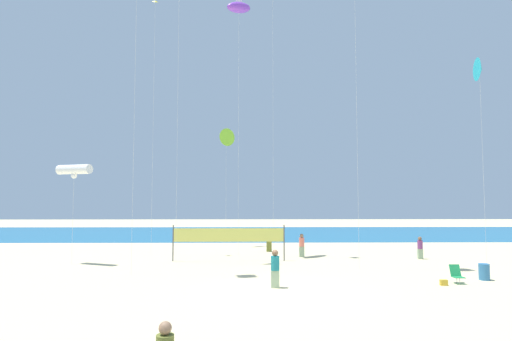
# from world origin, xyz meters

# --- Properties ---
(ground_plane) EXTENTS (120.00, 120.00, 0.00)m
(ground_plane) POSITION_xyz_m (0.00, 0.00, 0.00)
(ground_plane) COLOR beige
(ocean_band) EXTENTS (120.00, 20.00, 0.01)m
(ocean_band) POSITION_xyz_m (0.00, 29.85, 0.00)
(ocean_band) COLOR #1E6B99
(ocean_band) RESTS_ON ground
(beachgoer_plum_shirt) EXTENTS (0.35, 0.35, 1.53)m
(beachgoer_plum_shirt) POSITION_xyz_m (10.35, 9.64, 0.82)
(beachgoer_plum_shirt) COLOR #99B28C
(beachgoer_plum_shirt) RESTS_ON ground
(beachgoer_teal_shirt) EXTENTS (0.41, 0.41, 1.78)m
(beachgoer_teal_shirt) POSITION_xyz_m (-0.25, 0.84, 0.95)
(beachgoer_teal_shirt) COLOR #99B28C
(beachgoer_teal_shirt) RESTS_ON ground
(beachgoer_mustard_shirt) EXTENTS (0.42, 0.42, 1.84)m
(beachgoer_mustard_shirt) POSITION_xyz_m (0.04, 13.60, 0.98)
(beachgoer_mustard_shirt) COLOR olive
(beachgoer_mustard_shirt) RESTS_ON ground
(beachgoer_coral_shirt) EXTENTS (0.38, 0.38, 1.65)m
(beachgoer_coral_shirt) POSITION_xyz_m (2.26, 10.73, 0.88)
(beachgoer_coral_shirt) COLOR #99B28C
(beachgoer_coral_shirt) RESTS_ON ground
(folding_beach_chair) EXTENTS (0.52, 0.65, 0.89)m
(folding_beach_chair) POSITION_xyz_m (8.86, 1.76, 0.47)
(folding_beach_chair) COLOR #1E8C4C
(folding_beach_chair) RESTS_ON ground
(trash_barrel) EXTENTS (0.53, 0.53, 0.83)m
(trash_barrel) POSITION_xyz_m (10.67, 2.48, 0.42)
(trash_barrel) COLOR teal
(trash_barrel) RESTS_ON ground
(volleyball_net) EXTENTS (7.55, 0.19, 2.40)m
(volleyball_net) POSITION_xyz_m (-2.88, 8.96, 1.63)
(volleyball_net) COLOR #4C4C51
(volleyball_net) RESTS_ON ground
(beach_handbag) EXTENTS (0.35, 0.17, 0.28)m
(beach_handbag) POSITION_xyz_m (7.96, 1.22, 0.14)
(beach_handbag) COLOR gold
(beach_handbag) RESTS_ON ground
(kite_cyan_delta) EXTENTS (0.63, 1.58, 13.52)m
(kite_cyan_delta) POSITION_xyz_m (13.76, 7.55, 12.73)
(kite_cyan_delta) COLOR silver
(kite_cyan_delta) RESTS_ON ground
(kite_lime_delta) EXTENTS (1.46, 1.15, 10.36)m
(kite_lime_delta) POSITION_xyz_m (-3.59, 17.15, 9.57)
(kite_lime_delta) COLOR silver
(kite_lime_delta) RESTS_ON ground
(kite_yellow_diamond) EXTENTS (0.44, 0.44, 19.54)m
(kite_yellow_diamond) POSITION_xyz_m (-8.81, 11.92, 17.64)
(kite_yellow_diamond) COLOR silver
(kite_yellow_diamond) RESTS_ON ground
(kite_white_tube) EXTENTS (2.58, 1.49, 6.39)m
(kite_white_tube) POSITION_xyz_m (-12.88, 7.79, 6.05)
(kite_white_tube) COLOR silver
(kite_white_tube) RESTS_ON ground
(kite_orange_diamond) EXTENTS (0.76, 0.76, 19.50)m
(kite_orange_diamond) POSITION_xyz_m (0.21, 10.71, 18.82)
(kite_orange_diamond) COLOR silver
(kite_orange_diamond) RESTS_ON ground
(kite_violet_inflatable) EXTENTS (2.34, 2.29, 19.36)m
(kite_violet_inflatable) POSITION_xyz_m (-2.32, 11.30, 18.64)
(kite_violet_inflatable) COLOR silver
(kite_violet_inflatable) RESTS_ON ground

